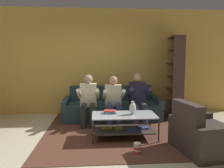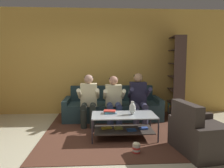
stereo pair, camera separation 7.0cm
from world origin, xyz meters
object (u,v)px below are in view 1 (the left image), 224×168
(couch, at_px, (112,108))
(person_seated_right, at_px, (138,97))
(vase, at_px, (133,108))
(armchair, at_px, (203,135))
(person_seated_middle, at_px, (113,98))
(coffee_table, at_px, (124,122))
(popcorn_tub, at_px, (137,148))
(person_seated_left, at_px, (88,98))
(bookshelf, at_px, (175,84))
(book_stack, at_px, (110,112))

(couch, xyz_separation_m, person_seated_right, (0.58, -0.52, 0.37))
(vase, distance_m, armchair, 1.32)
(armchair, bearing_deg, person_seated_middle, 129.71)
(couch, xyz_separation_m, coffee_table, (0.13, -1.42, 0.03))
(couch, distance_m, popcorn_tub, 2.15)
(person_seated_left, distance_m, person_seated_right, 1.17)
(person_seated_left, bearing_deg, vase, -45.40)
(bookshelf, distance_m, popcorn_tub, 2.91)
(person_seated_right, xyz_separation_m, popcorn_tub, (-0.32, -1.61, -0.56))
(couch, xyz_separation_m, vase, (0.30, -1.42, 0.31))
(bookshelf, relative_size, armchair, 2.00)
(person_seated_middle, bearing_deg, bookshelf, 24.09)
(popcorn_tub, bearing_deg, person_seated_left, 117.79)
(person_seated_middle, relative_size, book_stack, 4.34)
(person_seated_left, relative_size, popcorn_tub, 6.51)
(person_seated_middle, distance_m, popcorn_tub, 1.71)
(vase, bearing_deg, coffee_table, 179.83)
(person_seated_right, distance_m, coffee_table, 1.06)
(vase, xyz_separation_m, popcorn_tub, (-0.04, -0.71, -0.50))
(person_seated_right, xyz_separation_m, vase, (-0.28, -0.90, -0.06))
(bookshelf, height_order, armchair, bookshelf)
(person_seated_right, relative_size, armchair, 1.13)
(person_seated_left, bearing_deg, book_stack, -60.57)
(person_seated_middle, relative_size, vase, 4.38)
(coffee_table, xyz_separation_m, vase, (0.17, -0.00, 0.28))
(bookshelf, distance_m, armchair, 2.51)
(person_seated_right, bearing_deg, vase, -107.49)
(armchair, distance_m, popcorn_tub, 1.10)
(person_seated_right, distance_m, bookshelf, 1.42)
(couch, bearing_deg, bookshelf, 8.36)
(person_seated_left, bearing_deg, coffee_table, -51.32)
(couch, height_order, bookshelf, bookshelf)
(person_seated_middle, bearing_deg, person_seated_left, 179.67)
(vase, height_order, book_stack, vase)
(couch, height_order, person_seated_middle, person_seated_middle)
(couch, xyz_separation_m, popcorn_tub, (0.26, -2.13, -0.18))
(couch, bearing_deg, armchair, -57.90)
(couch, distance_m, person_seated_left, 0.86)
(couch, bearing_deg, person_seated_middle, -90.00)
(couch, distance_m, book_stack, 1.35)
(book_stack, bearing_deg, couch, 84.31)
(coffee_table, relative_size, bookshelf, 0.58)
(vase, bearing_deg, armchair, -34.89)
(person_seated_right, relative_size, vase, 4.63)
(couch, distance_m, person_seated_middle, 0.63)
(person_seated_left, height_order, vase, person_seated_left)
(person_seated_middle, bearing_deg, person_seated_right, 0.57)
(popcorn_tub, bearing_deg, coffee_table, 100.24)
(person_seated_left, distance_m, vase, 1.26)
(person_seated_middle, distance_m, bookshelf, 1.93)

